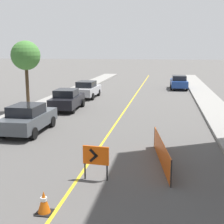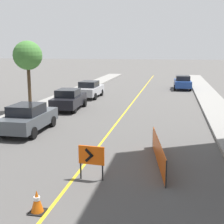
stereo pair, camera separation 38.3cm
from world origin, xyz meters
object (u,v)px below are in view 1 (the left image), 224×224
at_px(parked_car_curb_mid, 67,99).
at_px(parked_car_curb_far, 87,89).
at_px(parked_car_curb_near, 28,118).
at_px(arrow_barricade_primary, 96,157).
at_px(traffic_cone_third, 44,202).
at_px(parked_car_opposite_side, 179,82).
at_px(street_tree_left_near, 26,56).

bearing_deg(parked_car_curb_mid, parked_car_curb_far, 87.12).
relative_size(parked_car_curb_near, parked_car_curb_far, 0.99).
bearing_deg(parked_car_curb_mid, parked_car_curb_near, -93.53).
bearing_deg(arrow_barricade_primary, parked_car_curb_near, 136.63).
relative_size(traffic_cone_third, parked_car_curb_mid, 0.15).
distance_m(arrow_barricade_primary, parked_car_curb_near, 7.62).
bearing_deg(traffic_cone_third, arrow_barricade_primary, 69.53).
relative_size(parked_car_curb_mid, parked_car_opposite_side, 1.01).
xyz_separation_m(parked_car_curb_near, street_tree_left_near, (-2.42, 5.27, 3.27)).
relative_size(arrow_barricade_primary, parked_car_curb_mid, 0.28).
xyz_separation_m(traffic_cone_third, parked_car_opposite_side, (4.75, 29.03, 0.47)).
distance_m(parked_car_opposite_side, street_tree_left_near, 19.57).
xyz_separation_m(arrow_barricade_primary, parked_car_opposite_side, (3.82, 26.52, -0.05)).
xyz_separation_m(parked_car_curb_near, parked_car_curb_mid, (0.07, 6.71, 0.00)).
relative_size(traffic_cone_third, parked_car_curb_near, 0.16).
bearing_deg(parked_car_curb_mid, traffic_cone_third, -77.47).
distance_m(parked_car_curb_far, street_tree_left_near, 8.55).
xyz_separation_m(parked_car_curb_mid, street_tree_left_near, (-2.49, -1.44, 3.27)).
distance_m(arrow_barricade_primary, street_tree_left_near, 13.65).
relative_size(arrow_barricade_primary, street_tree_left_near, 0.25).
relative_size(traffic_cone_third, arrow_barricade_primary, 0.54).
relative_size(parked_car_curb_near, parked_car_curb_mid, 0.98).
height_order(arrow_barricade_primary, street_tree_left_near, street_tree_left_near).
distance_m(traffic_cone_third, parked_car_curb_near, 9.17).
xyz_separation_m(traffic_cone_third, parked_car_curb_far, (-4.11, 20.93, 0.47)).
distance_m(traffic_cone_third, parked_car_curb_far, 21.33).
xyz_separation_m(arrow_barricade_primary, parked_car_curb_near, (-5.11, 5.64, -0.05)).
distance_m(traffic_cone_third, parked_car_curb_mid, 15.43).
bearing_deg(arrow_barricade_primary, street_tree_left_near, 129.06).
bearing_deg(street_tree_left_near, arrow_barricade_primary, -55.39).
bearing_deg(arrow_barricade_primary, parked_car_curb_far, 109.77).
height_order(parked_car_curb_mid, parked_car_opposite_side, same).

